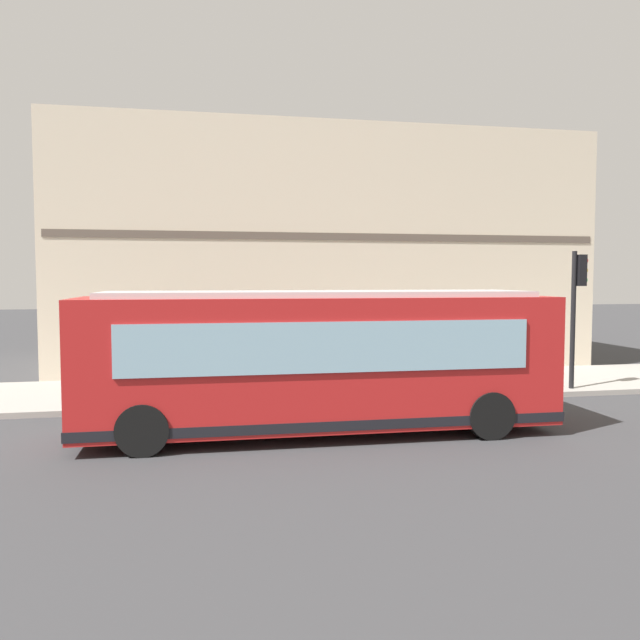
# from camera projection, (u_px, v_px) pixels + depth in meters

# --- Properties ---
(ground) EXTENTS (120.00, 120.00, 0.00)m
(ground) POSITION_uv_depth(u_px,v_px,m) (412.00, 427.00, 14.47)
(ground) COLOR #38383A
(sidewalk_curb) EXTENTS (4.82, 40.00, 0.15)m
(sidewalk_curb) POSITION_uv_depth(u_px,v_px,m) (356.00, 387.00, 19.37)
(sidewalk_curb) COLOR #9E9991
(sidewalk_curb) RESTS_ON ground
(building_corner) EXTENTS (8.58, 19.02, 8.60)m
(building_corner) POSITION_uv_depth(u_px,v_px,m) (315.00, 254.00, 25.62)
(building_corner) COLOR beige
(building_corner) RESTS_ON ground
(city_bus_nearside) EXTENTS (2.68, 10.06, 3.07)m
(city_bus_nearside) POSITION_uv_depth(u_px,v_px,m) (319.00, 362.00, 13.77)
(city_bus_nearside) COLOR red
(city_bus_nearside) RESTS_ON ground
(traffic_light_near_corner) EXTENTS (0.32, 0.49, 3.97)m
(traffic_light_near_corner) POSITION_uv_depth(u_px,v_px,m) (577.00, 293.00, 18.50)
(traffic_light_near_corner) COLOR black
(traffic_light_near_corner) RESTS_ON sidewalk_curb
(fire_hydrant) EXTENTS (0.35, 0.35, 0.74)m
(fire_hydrant) POSITION_uv_depth(u_px,v_px,m) (496.00, 370.00, 19.90)
(fire_hydrant) COLOR yellow
(fire_hydrant) RESTS_ON sidewalk_curb
(pedestrian_near_building_entrance) EXTENTS (0.32, 0.32, 1.74)m
(pedestrian_near_building_entrance) POSITION_uv_depth(u_px,v_px,m) (131.00, 355.00, 18.42)
(pedestrian_near_building_entrance) COLOR gold
(pedestrian_near_building_entrance) RESTS_ON sidewalk_curb
(pedestrian_near_hydrant) EXTENTS (0.32, 0.32, 1.68)m
(pedestrian_near_hydrant) POSITION_uv_depth(u_px,v_px,m) (235.00, 352.00, 19.33)
(pedestrian_near_hydrant) COLOR black
(pedestrian_near_hydrant) RESTS_ON sidewalk_curb
(pedestrian_walking_along_curb) EXTENTS (0.32, 0.32, 1.75)m
(pedestrian_walking_along_curb) POSITION_uv_depth(u_px,v_px,m) (178.00, 358.00, 17.66)
(pedestrian_walking_along_curb) COLOR black
(pedestrian_walking_along_curb) RESTS_ON sidewalk_curb
(newspaper_vending_box) EXTENTS (0.44, 0.42, 0.90)m
(newspaper_vending_box) POSITION_uv_depth(u_px,v_px,m) (121.00, 381.00, 17.21)
(newspaper_vending_box) COLOR #263F99
(newspaper_vending_box) RESTS_ON sidewalk_curb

